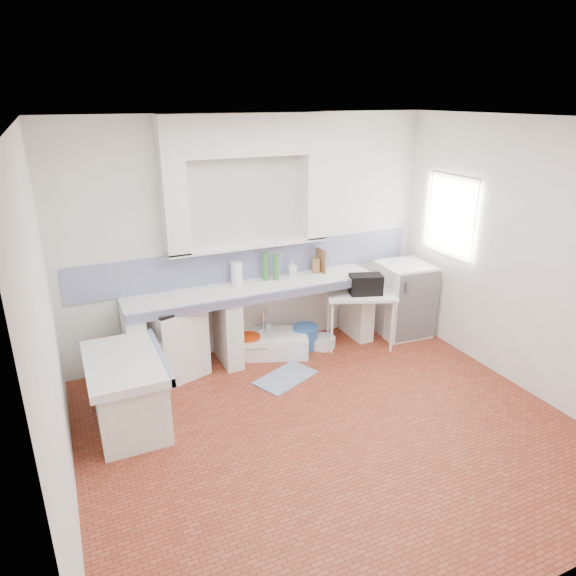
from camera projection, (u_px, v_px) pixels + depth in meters
name	position (u px, v px, depth m)	size (l,w,h in m)	color
floor	(332.00, 431.00, 4.88)	(4.50, 4.50, 0.00)	brown
ceiling	(343.00, 119.00, 3.90)	(4.50, 4.50, 0.00)	white
wall_back	(253.00, 237.00, 6.09)	(4.50, 4.50, 0.00)	white
wall_front	(527.00, 418.00, 2.68)	(4.50, 4.50, 0.00)	white
wall_left	(48.00, 341.00, 3.51)	(4.50, 4.50, 0.00)	white
wall_right	(529.00, 260.00, 5.26)	(4.50, 4.50, 0.00)	white
alcove_mass	(246.00, 135.00, 5.53)	(1.90, 0.25, 0.45)	white
window_frame	(462.00, 215.00, 6.28)	(0.35, 0.86, 1.06)	#371E11
lace_valance	(456.00, 185.00, 6.09)	(0.01, 0.84, 0.24)	white
counter_slab	(255.00, 289.00, 5.98)	(3.00, 0.60, 0.08)	white
counter_lip	(264.00, 297.00, 5.75)	(3.00, 0.04, 0.10)	navy
counter_pier_left	(136.00, 347.00, 5.60)	(0.20, 0.55, 0.82)	white
counter_pier_mid	(228.00, 330.00, 6.01)	(0.20, 0.55, 0.82)	white
counter_pier_right	(357.00, 306.00, 6.69)	(0.20, 0.55, 0.82)	white
peninsula_top	(125.00, 363.00, 4.75)	(0.70, 1.10, 0.08)	white
peninsula_base	(129.00, 396.00, 4.87)	(0.60, 1.00, 0.62)	white
peninsula_lip	(161.00, 356.00, 4.88)	(0.04, 1.10, 0.10)	navy
backsplash	(254.00, 262.00, 6.18)	(4.27, 0.03, 0.40)	navy
stove	(174.00, 340.00, 5.76)	(0.57, 0.55, 0.81)	white
sink	(269.00, 345.00, 6.31)	(0.93, 0.50, 0.22)	white
side_table	(360.00, 320.00, 6.43)	(0.84, 0.47, 0.04)	white
fridge	(403.00, 299.00, 6.74)	(0.62, 0.62, 0.95)	white
bucket_red	(249.00, 346.00, 6.22)	(0.29, 0.29, 0.27)	red
bucket_orange	(271.00, 347.00, 6.23)	(0.27, 0.27, 0.25)	#D55124
bucket_blue	(305.00, 337.00, 6.44)	(0.31, 0.31, 0.29)	#2A60AE
basin_white	(322.00, 342.00, 6.49)	(0.33, 0.33, 0.13)	white
water_bottle_a	(260.00, 339.00, 6.41)	(0.07, 0.07, 0.27)	silver
water_bottle_b	(268.00, 335.00, 6.44)	(0.09, 0.09, 0.34)	silver
black_bag	(366.00, 284.00, 6.26)	(0.39, 0.22, 0.24)	black
green_bottle_a	(265.00, 267.00, 6.11)	(0.07, 0.07, 0.34)	#397C34
green_bottle_b	(276.00, 268.00, 6.14)	(0.07, 0.07, 0.30)	#397C34
knife_block	(316.00, 265.00, 6.40)	(0.09, 0.07, 0.18)	olive
cutting_board	(321.00, 261.00, 6.41)	(0.02, 0.21, 0.29)	olive
paper_towel	(237.00, 273.00, 5.99)	(0.14, 0.14, 0.27)	white
soap_bottle	(292.00, 268.00, 6.27)	(0.09, 0.10, 0.21)	white
rug	(286.00, 378.00, 5.78)	(0.69, 0.40, 0.01)	#2E4A7C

